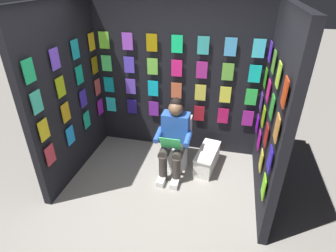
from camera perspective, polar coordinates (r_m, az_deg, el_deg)
ground_plane at (r=3.66m, az=-4.51°, el=-19.34°), size 30.00×30.00×0.00m
display_wall_back at (r=4.49m, az=1.98°, el=9.70°), size 2.78×0.14×2.47m
display_wall_left at (r=3.58m, az=21.14°, el=2.31°), size 0.14×1.82×2.47m
display_wall_right at (r=4.16m, az=-20.06°, el=6.27°), size 0.14×1.82×2.47m
toilet at (r=4.40m, az=1.86°, el=-4.00°), size 0.41×0.56×0.77m
person_reading at (r=4.07m, az=1.23°, el=-2.49°), size 0.53×0.69×1.19m
comic_longbox_near at (r=4.41m, az=8.08°, el=-6.77°), size 0.38×0.72×0.33m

